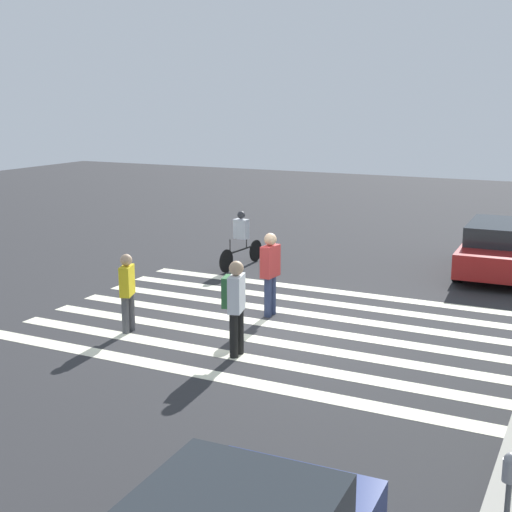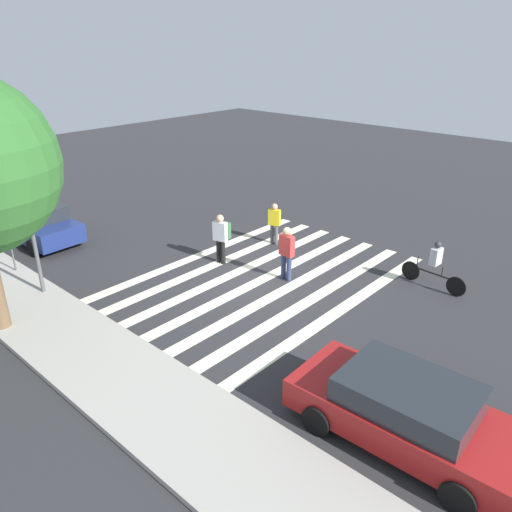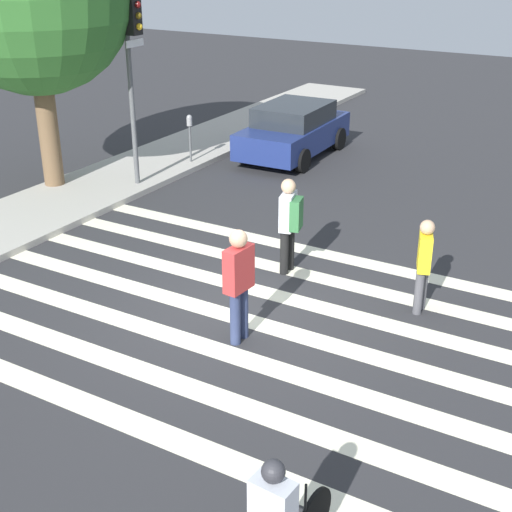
# 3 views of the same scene
# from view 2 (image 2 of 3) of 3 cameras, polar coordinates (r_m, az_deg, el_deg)

# --- Properties ---
(ground_plane) EXTENTS (60.00, 60.00, 0.00)m
(ground_plane) POSITION_cam_2_polar(r_m,az_deg,el_deg) (16.63, 0.91, -2.61)
(ground_plane) COLOR #2D2D30
(sidewalk_curb) EXTENTS (36.00, 2.50, 0.14)m
(sidewalk_curb) POSITION_cam_2_polar(r_m,az_deg,el_deg) (13.21, -17.64, -11.24)
(sidewalk_curb) COLOR #ADA89E
(sidewalk_curb) RESTS_ON ground_plane
(crosswalk_stripes) EXTENTS (6.49, 10.00, 0.01)m
(crosswalk_stripes) POSITION_cam_2_polar(r_m,az_deg,el_deg) (16.63, 0.91, -2.59)
(crosswalk_stripes) COLOR #F2EDCC
(crosswalk_stripes) RESTS_ON ground_plane
(traffic_light) EXTENTS (0.60, 0.50, 4.71)m
(traffic_light) POSITION_cam_2_polar(r_m,az_deg,el_deg) (15.83, -24.53, 6.63)
(traffic_light) COLOR #515456
(traffic_light) RESTS_ON ground_plane
(parking_meter) EXTENTS (0.15, 0.15, 1.41)m
(parking_meter) POSITION_cam_2_polar(r_m,az_deg,el_deg) (18.42, -26.24, 1.09)
(parking_meter) COLOR #515456
(parking_meter) RESTS_ON ground_plane
(pedestrian_child_with_backpack) EXTENTS (0.49, 0.34, 1.63)m
(pedestrian_child_with_backpack) POSITION_cam_2_polar(r_m,az_deg,el_deg) (19.11, 2.11, 3.99)
(pedestrian_child_with_backpack) COLOR #4C4C51
(pedestrian_child_with_backpack) RESTS_ON ground_plane
(pedestrian_adult_tall_backpack) EXTENTS (0.54, 0.49, 1.80)m
(pedestrian_adult_tall_backpack) POSITION_cam_2_polar(r_m,az_deg,el_deg) (17.44, -3.98, 2.43)
(pedestrian_adult_tall_backpack) COLOR black
(pedestrian_adult_tall_backpack) RESTS_ON ground_plane
(pedestrian_adult_blue_shirt) EXTENTS (0.53, 0.27, 1.84)m
(pedestrian_adult_blue_shirt) POSITION_cam_2_polar(r_m,az_deg,el_deg) (16.18, 3.53, 0.62)
(pedestrian_adult_blue_shirt) COLOR navy
(pedestrian_adult_blue_shirt) RESTS_ON ground_plane
(cyclist_far_lane) EXTENTS (2.21, 0.42, 1.59)m
(cyclist_far_lane) POSITION_cam_2_polar(r_m,az_deg,el_deg) (16.69, 19.78, -0.74)
(cyclist_far_lane) COLOR black
(cyclist_far_lane) RESTS_ON ground_plane
(car_parked_silver_sedan) EXTENTS (4.64, 2.21, 1.40)m
(car_parked_silver_sedan) POSITION_cam_2_polar(r_m,az_deg,el_deg) (10.59, 16.78, -16.59)
(car_parked_silver_sedan) COLOR maroon
(car_parked_silver_sedan) RESTS_ON ground_plane
(car_parked_dark_suv) EXTENTS (4.06, 2.03, 1.48)m
(car_parked_dark_suv) POSITION_cam_2_polar(r_m,az_deg,el_deg) (21.16, -23.77, 3.46)
(car_parked_dark_suv) COLOR navy
(car_parked_dark_suv) RESTS_ON ground_plane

